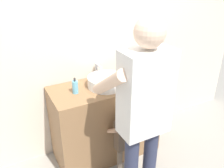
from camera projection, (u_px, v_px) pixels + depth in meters
name	position (u px, v px, depth m)	size (l,w,h in m)	color
ground_plane	(118.00, 167.00, 2.66)	(14.00, 14.00, 0.00)	#9E998E
back_wall	(92.00, 36.00, 2.56)	(4.40, 0.08, 2.70)	beige
vanity_cabinet	(106.00, 120.00, 2.70)	(1.18, 0.54, 0.89)	olive
sink_basin	(106.00, 81.00, 2.47)	(0.39, 0.39, 0.11)	white
faucet	(97.00, 72.00, 2.64)	(0.18, 0.14, 0.18)	#B7BABF
toothbrush_cup	(138.00, 75.00, 2.62)	(0.07, 0.07, 0.21)	silver
soap_bottle	(75.00, 87.00, 2.33)	(0.06, 0.06, 0.17)	#66B2D1
child_toddler	(124.00, 138.00, 2.37)	(0.24, 0.24, 0.79)	#6B5B4C
adult_parent	(143.00, 105.00, 1.86)	(0.54, 0.56, 1.73)	#2D334C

